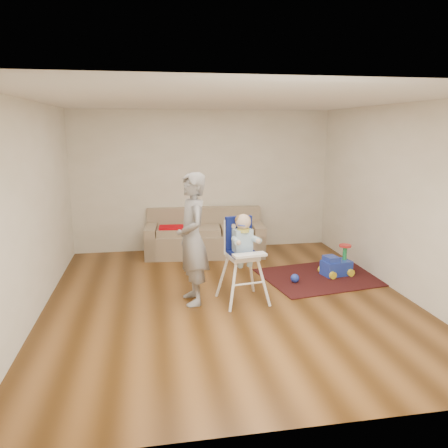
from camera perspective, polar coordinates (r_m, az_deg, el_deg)
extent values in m
plane|color=#45280D|center=(6.22, 0.64, -9.82)|extent=(5.50, 5.50, 0.00)
cube|color=silver|center=(8.54, -2.72, 5.64)|extent=(5.00, 0.04, 2.70)
cube|color=silver|center=(5.93, -23.82, 1.59)|extent=(0.04, 5.50, 2.70)
cube|color=silver|center=(6.76, 22.01, 2.96)|extent=(0.04, 5.50, 2.70)
cube|color=white|center=(5.77, 0.71, 15.84)|extent=(5.00, 5.50, 0.04)
cube|color=red|center=(8.13, -6.70, -0.43)|extent=(0.53, 0.36, 0.04)
cube|color=black|center=(7.29, 12.79, -6.70)|extent=(2.09, 1.70, 0.02)
sphere|color=blue|center=(6.89, 9.25, -7.01)|extent=(0.13, 0.13, 0.13)
cylinder|color=blue|center=(5.72, 2.10, -0.17)|extent=(0.03, 0.12, 0.01)
imported|color=gray|center=(5.88, -4.15, -1.99)|extent=(0.51, 0.70, 1.79)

